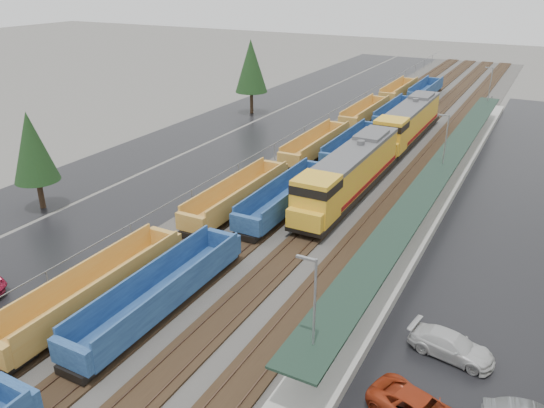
{
  "coord_description": "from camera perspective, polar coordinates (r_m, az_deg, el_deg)",
  "views": [
    {
      "loc": [
        17.57,
        0.64,
        19.84
      ],
      "look_at": [
        -1.65,
        36.63,
        2.0
      ],
      "focal_mm": 35.0,
      "sensor_mm": 36.0,
      "label": 1
    }
  ],
  "objects": [
    {
      "name": "trackbed",
      "position": [
        64.96,
        11.11,
        5.53
      ],
      "size": [
        14.6,
        160.0,
        0.22
      ],
      "color": "black",
      "rests_on": "ground"
    },
    {
      "name": "chainlink_fence",
      "position": [
        66.38,
        2.92,
        7.65
      ],
      "size": [
        0.08,
        160.04,
        2.02
      ],
      "color": "gray",
      "rests_on": "ground"
    },
    {
      "name": "well_string_blue",
      "position": [
        47.85,
        1.6,
        0.69
      ],
      "size": [
        2.75,
        121.67,
        2.44
      ],
      "color": "navy",
      "rests_on": "ground"
    },
    {
      "name": "station_platform",
      "position": [
        53.55,
        17.54,
        1.57
      ],
      "size": [
        3.0,
        80.0,
        8.0
      ],
      "color": "#9E9B93",
      "rests_on": "ground"
    },
    {
      "name": "tree_west_near",
      "position": [
        51.23,
        -24.41,
        5.6
      ],
      "size": [
        3.96,
        3.96,
        9.0
      ],
      "color": "#332316",
      "rests_on": "ground"
    },
    {
      "name": "well_string_yellow",
      "position": [
        48.16,
        -3.65,
        0.79
      ],
      "size": [
        2.72,
        120.74,
        2.41
      ],
      "color": "#C08535",
      "rests_on": "ground"
    },
    {
      "name": "west_parking_lot",
      "position": [
        70.56,
        -0.63,
        7.29
      ],
      "size": [
        10.0,
        160.0,
        0.02
      ],
      "primitive_type": "cube",
      "color": "black",
      "rests_on": "ground"
    },
    {
      "name": "locomotive_lead",
      "position": [
        50.12,
        8.25,
        3.23
      ],
      "size": [
        3.29,
        21.69,
        4.91
      ],
      "color": "black",
      "rests_on": "ground"
    },
    {
      "name": "ballast_strip",
      "position": [
        65.0,
        11.1,
        5.43
      ],
      "size": [
        20.0,
        160.0,
        0.08
      ],
      "primitive_type": "cube",
      "color": "#302D2B",
      "rests_on": "ground"
    },
    {
      "name": "tree_west_far",
      "position": [
        81.36,
        -2.27,
        14.61
      ],
      "size": [
        4.84,
        4.84,
        11.0
      ],
      "color": "#332316",
      "rests_on": "ground"
    },
    {
      "name": "west_road",
      "position": [
        75.69,
        -7.36,
        8.24
      ],
      "size": [
        9.0,
        160.0,
        0.02
      ],
      "primitive_type": "cube",
      "color": "black",
      "rests_on": "ground"
    },
    {
      "name": "locomotive_trail",
      "position": [
        69.41,
        14.4,
        8.49
      ],
      "size": [
        3.29,
        21.69,
        4.91
      ],
      "color": "black",
      "rests_on": "ground"
    },
    {
      "name": "parked_car_east_c",
      "position": [
        32.29,
        18.74,
        -14.25
      ],
      "size": [
        2.65,
        4.99,
        1.38
      ],
      "primitive_type": "imported",
      "rotation": [
        0.0,
        0.0,
        1.41
      ],
      "color": "silver",
      "rests_on": "ground"
    }
  ]
}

